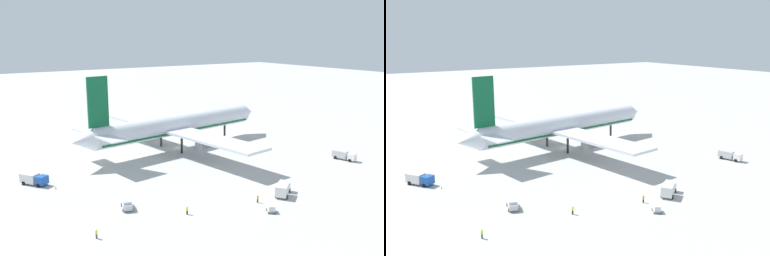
{
  "view_description": "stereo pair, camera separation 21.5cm",
  "coord_description": "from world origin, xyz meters",
  "views": [
    {
      "loc": [
        -65.43,
        -109.45,
        34.78
      ],
      "look_at": [
        2.85,
        -3.37,
        6.69
      ],
      "focal_mm": 39.56,
      "sensor_mm": 36.0,
      "label": 1
    },
    {
      "loc": [
        -65.25,
        -109.57,
        34.78
      ],
      "look_at": [
        2.85,
        -3.37,
        6.69
      ],
      "focal_mm": 39.56,
      "sensor_mm": 36.0,
      "label": 2
    }
  ],
  "objects": [
    {
      "name": "service_van",
      "position": [
        -33.01,
        -34.56,
        1.03
      ],
      "size": [
        3.01,
        4.64,
        1.97
      ],
      "color": "silver",
      "rests_on": "ground"
    },
    {
      "name": "service_truck_0",
      "position": [
        -45.66,
        -9.66,
        1.49
      ],
      "size": [
        5.9,
        6.85,
        2.66
      ],
      "color": "#194CA5",
      "rests_on": "ground"
    },
    {
      "name": "service_truck_3",
      "position": [
        32.82,
        -36.13,
        1.38
      ],
      "size": [
        3.5,
        6.78,
        2.43
      ],
      "color": "white",
      "rests_on": "ground"
    },
    {
      "name": "ground_worker_1",
      "position": [
        -42.81,
        -43.6,
        0.87
      ],
      "size": [
        0.55,
        0.55,
        1.71
      ],
      "color": "#3F3F47",
      "rests_on": "ground"
    },
    {
      "name": "ground_plane",
      "position": [
        0.0,
        0.0,
        0.0
      ],
      "size": [
        600.0,
        600.0,
        0.0
      ],
      "primitive_type": "plane",
      "color": "#B2B2AD"
    },
    {
      "name": "service_truck_2",
      "position": [
        -1.01,
        -46.36,
        1.51
      ],
      "size": [
        6.64,
        5.74,
        2.73
      ],
      "color": "white",
      "rests_on": "ground"
    },
    {
      "name": "traffic_cone_0",
      "position": [
        -42.13,
        -15.39,
        0.28
      ],
      "size": [
        0.36,
        0.36,
        0.55
      ],
      "primitive_type": "cone",
      "color": "orange",
      "rests_on": "ground"
    },
    {
      "name": "ground_worker_0",
      "position": [
        -8.49,
        -46.6,
        0.82
      ],
      "size": [
        0.41,
        0.41,
        1.62
      ],
      "color": "black",
      "rests_on": "ground"
    },
    {
      "name": "traffic_cone_1",
      "position": [
        1.85,
        41.0,
        0.28
      ],
      "size": [
        0.36,
        0.36,
        0.55
      ],
      "primitive_type": "cone",
      "color": "orange",
      "rests_on": "ground"
    },
    {
      "name": "baggage_cart_0",
      "position": [
        -9.48,
        -51.72,
        0.79
      ],
      "size": [
        2.36,
        2.81,
        1.44
      ],
      "color": "gray",
      "rests_on": "ground"
    },
    {
      "name": "ground_worker_2",
      "position": [
        -24.2,
        -43.6,
        0.88
      ],
      "size": [
        0.43,
        0.43,
        1.73
      ],
      "color": "black",
      "rests_on": "ground"
    },
    {
      "name": "airliner",
      "position": [
        -1.32,
        -0.17,
        7.39
      ],
      "size": [
        69.73,
        70.47,
        24.09
      ],
      "color": "silver",
      "rests_on": "ground"
    }
  ]
}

